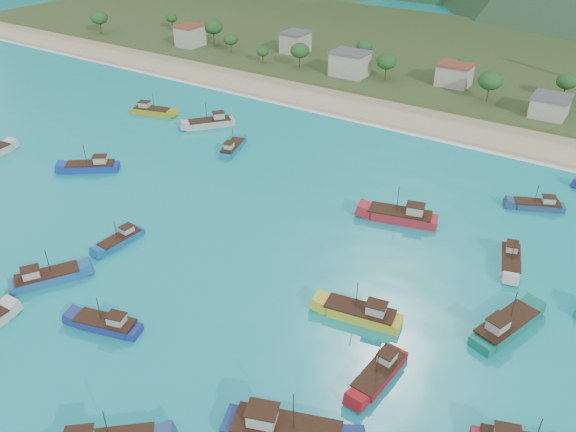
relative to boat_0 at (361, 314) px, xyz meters
The scene contains 19 objects.
ground 20.80m from the boat_0, 166.19° to the right, with size 600.00×600.00×0.00m, color #0D9293.
beach 76.74m from the boat_0, 105.25° to the left, with size 400.00×18.00×1.20m, color beige.
land 136.54m from the boat_0, 98.50° to the left, with size 400.00×110.00×2.40m, color #385123.
surf_line 67.63m from the boat_0, 107.37° to the left, with size 400.00×2.50×0.08m, color white.
village 97.59m from the boat_0, 97.49° to the left, with size 205.46×28.02×6.57m.
vegetation 101.95m from the boat_0, 107.03° to the left, with size 277.39×25.64×8.46m.
boat_0 is the anchor object (origin of this frame).
boat_1 27.24m from the boat_0, 102.01° to the left, with size 12.54×6.36×7.11m.
boat_2 46.67m from the boat_0, 156.77° to the right, with size 7.76×10.17×5.96m.
boat_5 74.63m from the boat_0, 145.78° to the left, with size 9.59×10.75×6.60m.
boat_8 59.00m from the boat_0, 145.34° to the left, with size 5.38×9.70×5.50m.
boat_10 41.91m from the boat_0, behind, with size 2.82×8.40×4.91m.
boat_18 18.89m from the boat_0, 24.92° to the left, with size 6.79×11.83×6.71m.
boat_19 10.62m from the boat_0, 51.49° to the right, with size 3.61×9.66×5.59m.
boat_23 67.57m from the boat_0, behind, with size 10.37×9.02×6.30m.
boat_25 34.25m from the boat_0, 143.48° to the right, with size 9.72×5.20×5.51m.
boat_27 27.79m from the boat_0, 60.45° to the left, with size 4.90×9.51×5.39m.
boat_28 89.11m from the boat_0, 153.23° to the left, with size 10.79×5.79×6.11m.
boat_31 46.25m from the boat_0, 73.16° to the left, with size 9.19×5.98×5.25m.
Camera 1 is at (43.77, -49.37, 51.93)m, focal length 35.00 mm.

